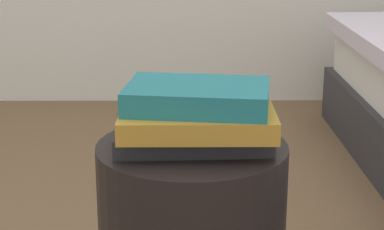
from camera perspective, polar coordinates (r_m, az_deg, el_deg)
book_charcoal at (r=1.25m, az=-0.22°, el=-1.66°), size 0.29×0.18×0.03m
book_ochre at (r=1.22m, az=0.43°, el=-0.30°), size 0.27×0.20×0.04m
book_teal at (r=1.21m, az=0.47°, el=1.56°), size 0.27×0.20×0.04m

